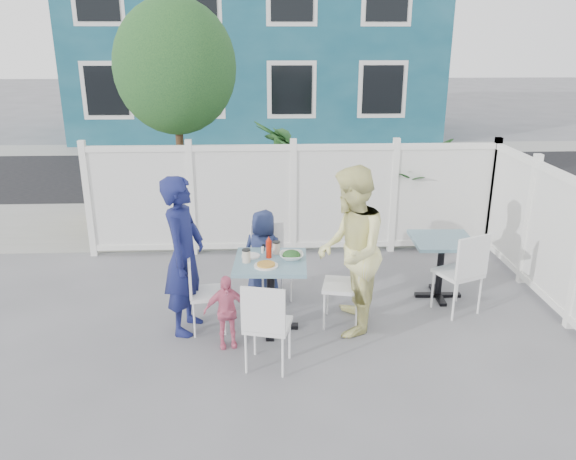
{
  "coord_description": "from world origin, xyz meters",
  "views": [
    {
      "loc": [
        -0.31,
        -5.34,
        3.01
      ],
      "look_at": [
        -0.05,
        0.52,
        0.99
      ],
      "focal_mm": 35.0,
      "sensor_mm": 36.0,
      "label": 1
    }
  ],
  "objects_px": {
    "spare_table": "(442,252)",
    "boy": "(263,254)",
    "chair_left": "(200,287)",
    "chair_back": "(270,256)",
    "chair_near": "(266,321)",
    "chair_right": "(350,278)",
    "main_table": "(271,276)",
    "woman": "(350,251)",
    "utility_cabinet": "(124,188)",
    "toddler": "(226,311)",
    "man": "(184,256)"
  },
  "relations": [
    {
      "from": "toddler",
      "to": "spare_table",
      "type": "bearing_deg",
      "value": 13.2
    },
    {
      "from": "spare_table",
      "to": "boy",
      "type": "xyz_separation_m",
      "value": [
        -2.13,
        0.11,
        -0.03
      ]
    },
    {
      "from": "chair_right",
      "to": "man",
      "type": "height_order",
      "value": "man"
    },
    {
      "from": "utility_cabinet",
      "to": "main_table",
      "type": "relative_size",
      "value": 1.48
    },
    {
      "from": "spare_table",
      "to": "boy",
      "type": "relative_size",
      "value": 0.69
    },
    {
      "from": "chair_near",
      "to": "spare_table",
      "type": "bearing_deg",
      "value": 49.41
    },
    {
      "from": "utility_cabinet",
      "to": "chair_near",
      "type": "distance_m",
      "value": 5.27
    },
    {
      "from": "chair_right",
      "to": "chair_back",
      "type": "xyz_separation_m",
      "value": [
        -0.85,
        0.75,
        -0.02
      ]
    },
    {
      "from": "chair_back",
      "to": "toddler",
      "type": "relative_size",
      "value": 1.16
    },
    {
      "from": "chair_right",
      "to": "main_table",
      "type": "bearing_deg",
      "value": 105.66
    },
    {
      "from": "spare_table",
      "to": "woman",
      "type": "height_order",
      "value": "woman"
    },
    {
      "from": "chair_near",
      "to": "boy",
      "type": "xyz_separation_m",
      "value": [
        -0.02,
        1.63,
        0.02
      ]
    },
    {
      "from": "main_table",
      "to": "spare_table",
      "type": "xyz_separation_m",
      "value": [
        2.05,
        0.7,
        -0.04
      ]
    },
    {
      "from": "main_table",
      "to": "toddler",
      "type": "relative_size",
      "value": 1.02
    },
    {
      "from": "main_table",
      "to": "woman",
      "type": "xyz_separation_m",
      "value": [
        0.83,
        -0.04,
        0.28
      ]
    },
    {
      "from": "chair_near",
      "to": "chair_left",
      "type": "bearing_deg",
      "value": 143.63
    },
    {
      "from": "spare_table",
      "to": "chair_left",
      "type": "bearing_deg",
      "value": -166.09
    },
    {
      "from": "chair_right",
      "to": "chair_near",
      "type": "xyz_separation_m",
      "value": [
        -0.91,
        -0.88,
        -0.02
      ]
    },
    {
      "from": "chair_near",
      "to": "chair_right",
      "type": "bearing_deg",
      "value": 57.52
    },
    {
      "from": "utility_cabinet",
      "to": "toddler",
      "type": "height_order",
      "value": "utility_cabinet"
    },
    {
      "from": "boy",
      "to": "toddler",
      "type": "xyz_separation_m",
      "value": [
        -0.38,
        -1.16,
        -0.16
      ]
    },
    {
      "from": "chair_left",
      "to": "chair_back",
      "type": "bearing_deg",
      "value": 129.08
    },
    {
      "from": "chair_left",
      "to": "woman",
      "type": "distance_m",
      "value": 1.63
    },
    {
      "from": "man",
      "to": "toddler",
      "type": "height_order",
      "value": "man"
    },
    {
      "from": "chair_right",
      "to": "chair_near",
      "type": "bearing_deg",
      "value": 145.63
    },
    {
      "from": "chair_right",
      "to": "chair_near",
      "type": "height_order",
      "value": "chair_right"
    },
    {
      "from": "main_table",
      "to": "chair_near",
      "type": "bearing_deg",
      "value": -93.87
    },
    {
      "from": "spare_table",
      "to": "woman",
      "type": "xyz_separation_m",
      "value": [
        -1.22,
        -0.74,
        0.32
      ]
    },
    {
      "from": "utility_cabinet",
      "to": "woman",
      "type": "distance_m",
      "value": 5.12
    },
    {
      "from": "spare_table",
      "to": "boy",
      "type": "bearing_deg",
      "value": 176.99
    },
    {
      "from": "chair_right",
      "to": "chair_left",
      "type": "bearing_deg",
      "value": 103.68
    },
    {
      "from": "chair_back",
      "to": "main_table",
      "type": "bearing_deg",
      "value": 71.66
    },
    {
      "from": "chair_near",
      "to": "toddler",
      "type": "xyz_separation_m",
      "value": [
        -0.4,
        0.47,
        -0.14
      ]
    },
    {
      "from": "main_table",
      "to": "woman",
      "type": "relative_size",
      "value": 0.44
    },
    {
      "from": "toddler",
      "to": "chair_back",
      "type": "bearing_deg",
      "value": 58.73
    },
    {
      "from": "chair_left",
      "to": "chair_right",
      "type": "bearing_deg",
      "value": 84.16
    },
    {
      "from": "chair_right",
      "to": "man",
      "type": "xyz_separation_m",
      "value": [
        -1.76,
        -0.03,
        0.31
      ]
    },
    {
      "from": "chair_left",
      "to": "utility_cabinet",
      "type": "bearing_deg",
      "value": -164.08
    },
    {
      "from": "utility_cabinet",
      "to": "woman",
      "type": "xyz_separation_m",
      "value": [
        3.28,
        -3.92,
        0.31
      ]
    },
    {
      "from": "chair_near",
      "to": "man",
      "type": "height_order",
      "value": "man"
    },
    {
      "from": "chair_left",
      "to": "man",
      "type": "distance_m",
      "value": 0.38
    },
    {
      "from": "chair_right",
      "to": "boy",
      "type": "xyz_separation_m",
      "value": [
        -0.93,
        0.75,
        0.0
      ]
    },
    {
      "from": "utility_cabinet",
      "to": "chair_back",
      "type": "xyz_separation_m",
      "value": [
        2.45,
        -3.07,
        -0.07
      ]
    },
    {
      "from": "man",
      "to": "boy",
      "type": "height_order",
      "value": "man"
    },
    {
      "from": "spare_table",
      "to": "man",
      "type": "xyz_separation_m",
      "value": [
        -2.95,
        -0.67,
        0.27
      ]
    },
    {
      "from": "man",
      "to": "woman",
      "type": "xyz_separation_m",
      "value": [
        1.73,
        -0.07,
        0.05
      ]
    },
    {
      "from": "spare_table",
      "to": "main_table",
      "type": "bearing_deg",
      "value": -161.22
    },
    {
      "from": "chair_near",
      "to": "toddler",
      "type": "distance_m",
      "value": 0.63
    },
    {
      "from": "man",
      "to": "toddler",
      "type": "bearing_deg",
      "value": -119.44
    },
    {
      "from": "chair_right",
      "to": "chair_back",
      "type": "distance_m",
      "value": 1.13
    }
  ]
}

